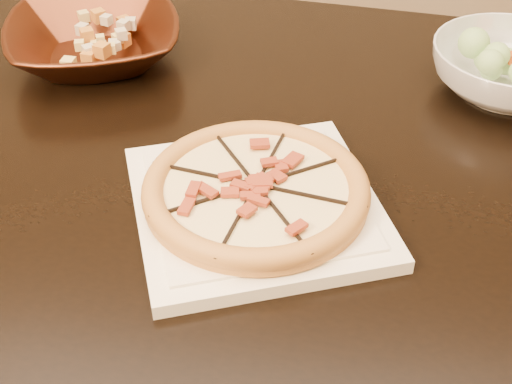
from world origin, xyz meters
TOP-DOWN VIEW (x-y plane):
  - dining_table at (0.06, 0.13)m, footprint 1.58×1.13m
  - plate at (0.14, -0.01)m, footprint 0.36×0.36m
  - pizza at (0.14, -0.01)m, footprint 0.27×0.27m
  - bronze_bowl at (-0.16, 0.33)m, footprint 0.34×0.34m
  - mixed_dish at (-0.16, 0.33)m, footprint 0.12×0.13m
  - salad_bowl at (0.48, 0.30)m, footprint 0.28×0.28m

SIDE VIEW (x-z plane):
  - dining_table at x=0.06m, z-range 0.28..1.03m
  - plate at x=0.14m, z-range 0.75..0.77m
  - bronze_bowl at x=-0.16m, z-range 0.75..0.82m
  - pizza at x=0.14m, z-range 0.77..0.80m
  - salad_bowl at x=0.48m, z-range 0.75..0.82m
  - mixed_dish at x=-0.16m, z-range 0.82..0.84m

